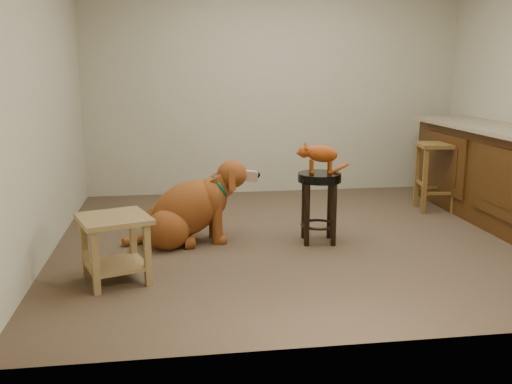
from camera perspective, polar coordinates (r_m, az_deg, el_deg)
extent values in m
cube|color=#4E3C2B|center=(5.18, 5.75, -4.58)|extent=(4.50, 4.00, 0.01)
cube|color=#B7B193|center=(6.92, 1.91, 10.69)|extent=(4.50, 0.04, 2.60)
cube|color=#B7B193|center=(3.07, 15.42, 8.04)|extent=(4.50, 0.04, 2.60)
cube|color=#B7B193|center=(4.91, -20.62, 9.19)|extent=(0.04, 4.00, 2.60)
cube|color=#48290D|center=(6.10, 23.19, 1.42)|extent=(0.60, 2.50, 0.90)
cube|color=gray|center=(6.02, 23.33, 5.80)|extent=(0.70, 2.56, 0.04)
cube|color=black|center=(6.21, 23.19, -2.20)|extent=(0.52, 2.50, 0.10)
cube|color=#48290D|center=(5.47, 23.41, 0.76)|extent=(0.02, 0.90, 0.62)
cube|color=#48290D|center=(6.42, 18.32, 2.74)|extent=(0.02, 0.90, 0.62)
cube|color=#3B210A|center=(5.47, 23.30, 0.76)|extent=(0.02, 0.60, 0.40)
cube|color=#3B210A|center=(6.41, 18.22, 2.74)|extent=(0.02, 0.60, 0.40)
cylinder|color=black|center=(5.13, 7.38, -1.65)|extent=(0.05, 0.05, 0.54)
cylinder|color=black|center=(5.10, 4.83, -1.68)|extent=(0.05, 0.05, 0.54)
cylinder|color=black|center=(4.91, 7.80, -2.30)|extent=(0.05, 0.05, 0.54)
cylinder|color=black|center=(4.88, 5.13, -2.34)|extent=(0.05, 0.05, 0.54)
torus|color=black|center=(5.03, 6.25, -3.25)|extent=(0.35, 0.35, 0.03)
cylinder|color=black|center=(4.94, 6.37, 1.48)|extent=(0.38, 0.38, 0.07)
cube|color=brown|center=(6.56, 18.41, 1.53)|extent=(0.05, 0.05, 0.68)
cube|color=brown|center=(6.47, 15.78, 1.56)|extent=(0.05, 0.05, 0.68)
cube|color=brown|center=(6.27, 19.27, 0.99)|extent=(0.05, 0.05, 0.68)
cube|color=brown|center=(6.18, 16.52, 1.01)|extent=(0.05, 0.05, 0.68)
cube|color=brown|center=(6.31, 17.71, 4.50)|extent=(0.45, 0.45, 0.04)
cube|color=olive|center=(4.40, -12.17, -4.85)|extent=(0.06, 0.06, 0.45)
cube|color=olive|center=(4.33, -16.77, -5.41)|extent=(0.06, 0.06, 0.45)
cube|color=olive|center=(4.07, -10.80, -6.21)|extent=(0.06, 0.06, 0.45)
cube|color=olive|center=(3.99, -15.75, -6.86)|extent=(0.06, 0.06, 0.45)
cube|color=olive|center=(4.13, -14.05, -2.61)|extent=(0.59, 0.59, 0.04)
cube|color=olive|center=(4.23, -13.80, -7.08)|extent=(0.50, 0.50, 0.03)
ellipsoid|color=brown|center=(5.14, -9.09, -2.94)|extent=(0.40, 0.34, 0.35)
ellipsoid|color=brown|center=(4.87, -8.87, -3.80)|extent=(0.40, 0.34, 0.35)
cylinder|color=brown|center=(5.20, -7.03, -4.04)|extent=(0.09, 0.11, 0.11)
cylinder|color=brown|center=(4.90, -6.65, -5.10)|extent=(0.09, 0.11, 0.11)
ellipsoid|color=brown|center=(4.98, -6.92, -1.69)|extent=(0.82, 0.47, 0.71)
ellipsoid|color=brown|center=(4.98, -4.60, -0.61)|extent=(0.32, 0.35, 0.36)
cylinder|color=brown|center=(5.13, -4.24, -2.35)|extent=(0.10, 0.10, 0.41)
cylinder|color=brown|center=(4.94, -3.90, -2.91)|extent=(0.10, 0.10, 0.41)
sphere|color=brown|center=(5.18, -3.85, -4.24)|extent=(0.11, 0.11, 0.11)
sphere|color=brown|center=(5.00, -3.50, -4.86)|extent=(0.11, 0.11, 0.11)
cylinder|color=brown|center=(4.97, -3.63, 0.66)|extent=(0.27, 0.20, 0.26)
ellipsoid|color=brown|center=(4.97, -2.42, 1.81)|extent=(0.28, 0.26, 0.25)
cube|color=tan|center=(5.00, -0.83, 1.64)|extent=(0.18, 0.10, 0.11)
sphere|color=black|center=(5.02, 0.08, 1.74)|extent=(0.06, 0.06, 0.06)
cube|color=brown|center=(5.08, -2.88, 1.67)|extent=(0.06, 0.07, 0.19)
cube|color=brown|center=(4.86, -2.42, 1.19)|extent=(0.06, 0.07, 0.19)
torus|color=#0A553B|center=(4.98, -3.63, 0.54)|extent=(0.16, 0.24, 0.22)
cylinder|color=#D8BF4C|center=(5.00, -3.01, -0.29)|extent=(0.01, 0.05, 0.05)
cylinder|color=brown|center=(5.08, -11.42, -4.67)|extent=(0.33, 0.20, 0.08)
ellipsoid|color=#963A0F|center=(4.90, 6.60, 3.82)|extent=(0.30, 0.17, 0.18)
cylinder|color=#963A0F|center=(4.95, 5.52, 2.61)|extent=(0.03, 0.03, 0.11)
sphere|color=#963A0F|center=(4.95, 5.51, 2.11)|extent=(0.04, 0.04, 0.04)
cylinder|color=#963A0F|center=(4.87, 5.63, 2.45)|extent=(0.03, 0.03, 0.11)
sphere|color=#963A0F|center=(4.88, 5.62, 1.95)|extent=(0.04, 0.04, 0.04)
cylinder|color=#963A0F|center=(4.97, 7.32, 2.61)|extent=(0.03, 0.03, 0.11)
sphere|color=#963A0F|center=(4.98, 7.30, 2.11)|extent=(0.04, 0.04, 0.04)
cylinder|color=#963A0F|center=(4.89, 7.45, 2.45)|extent=(0.03, 0.03, 0.11)
sphere|color=#963A0F|center=(4.90, 7.44, 1.95)|extent=(0.04, 0.04, 0.04)
sphere|color=#963A0F|center=(4.88, 4.84, 4.04)|extent=(0.11, 0.11, 0.11)
sphere|color=#963A0F|center=(4.88, 4.32, 3.92)|extent=(0.04, 0.04, 0.04)
sphere|color=brown|center=(4.88, 4.13, 3.92)|extent=(0.02, 0.02, 0.02)
cone|color=#963A0F|center=(4.91, 4.93, 4.75)|extent=(0.05, 0.05, 0.05)
cone|color=#C66B60|center=(4.91, 4.91, 4.71)|extent=(0.03, 0.03, 0.03)
cone|color=#963A0F|center=(4.84, 5.02, 4.64)|extent=(0.05, 0.05, 0.05)
cone|color=#C66B60|center=(4.84, 4.99, 4.61)|extent=(0.03, 0.03, 0.03)
cylinder|color=#963A0F|center=(4.99, 8.16, 2.27)|extent=(0.22, 0.10, 0.10)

